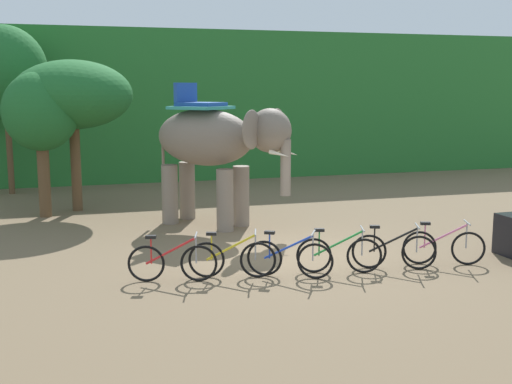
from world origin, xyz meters
TOP-DOWN VIEW (x-y plane):
  - ground_plane at (0.00, 0.00)m, footprint 80.00×80.00m
  - foliage_hedge at (0.00, 14.89)m, footprint 36.00×6.00m
  - tree_left at (-6.57, 10.71)m, footprint 2.85×2.85m
  - tree_center_left at (-5.35, 6.15)m, footprint 2.10×2.10m
  - tree_far_left at (-4.46, 6.86)m, footprint 3.46×3.46m
  - elephant at (-0.96, 3.59)m, footprint 3.58×3.77m
  - bike_red at (-2.88, -1.10)m, footprint 1.66×0.62m
  - bike_yellow at (-1.73, -1.17)m, footprint 1.65×0.66m
  - bike_blue at (-0.65, -1.46)m, footprint 1.52×0.89m
  - bike_green at (0.39, -1.46)m, footprint 1.64×0.68m
  - bike_black at (1.58, -1.52)m, footprint 1.61×0.75m
  - bike_pink at (2.74, -1.51)m, footprint 1.62×0.73m

SIDE VIEW (x-z plane):
  - ground_plane at x=0.00m, z-range 0.00..0.00m
  - bike_red at x=-2.88m, z-range -0.07..0.85m
  - bike_yellow at x=-1.73m, z-range -0.07..0.85m
  - bike_blue at x=-0.65m, z-range -0.07..0.85m
  - bike_green at x=0.39m, z-range -0.07..0.85m
  - bike_black at x=1.58m, z-range -0.07..0.85m
  - bike_pink at x=2.74m, z-range -0.07..0.85m
  - elephant at x=-0.96m, z-range 0.31..4.09m
  - foliage_hedge at x=0.00m, z-range 0.00..5.86m
  - tree_center_left at x=-5.35m, z-range 0.90..5.00m
  - tree_far_left at x=-4.46m, z-range 1.20..5.65m
  - tree_left at x=-6.57m, z-range 1.26..6.99m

